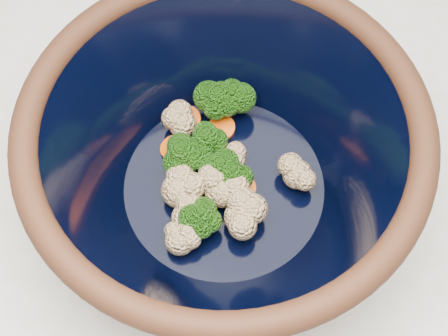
{
  "coord_description": "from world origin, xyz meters",
  "views": [
    {
      "loc": [
        -0.03,
        -0.37,
        1.48
      ],
      "look_at": [
        -0.09,
        -0.11,
        0.97
      ],
      "focal_mm": 50.0,
      "sensor_mm": 36.0,
      "label": 1
    }
  ],
  "objects": [
    {
      "name": "ground",
      "position": [
        0.0,
        0.0,
        0.0
      ],
      "size": [
        3.0,
        3.0,
        0.0
      ],
      "primitive_type": "plane",
      "color": "#9E7A54",
      "rests_on": "ground"
    },
    {
      "name": "counter",
      "position": [
        0.0,
        0.0,
        0.45
      ],
      "size": [
        1.2,
        1.2,
        0.9
      ],
      "primitive_type": "cube",
      "color": "beige",
      "rests_on": "ground"
    },
    {
      "name": "mixing_bowl",
      "position": [
        -0.09,
        -0.11,
        0.99
      ],
      "size": [
        0.35,
        0.35,
        0.15
      ],
      "rotation": [
        0.0,
        0.0,
        -0.0
      ],
      "color": "black",
      "rests_on": "counter"
    },
    {
      "name": "vegetable_pile",
      "position": [
        -0.1,
        -0.1,
        0.96
      ],
      "size": [
        0.15,
        0.19,
        0.05
      ],
      "color": "#608442",
      "rests_on": "mixing_bowl"
    }
  ]
}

